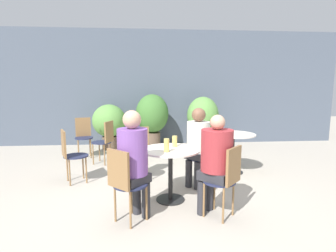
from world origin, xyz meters
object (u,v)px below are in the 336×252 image
object	(u,v)px
bistro_chair_1	(226,176)
cafe_table_far	(233,142)
bistro_chair_0	(124,179)
bistro_chair_4	(105,138)
bistro_chair_6	(139,148)
bistro_chair_3	(84,133)
potted_plant_2	(203,119)
bistro_chair_2	(202,152)
seated_person_1	(216,157)
potted_plant_1	(152,116)
cafe_table_near	(170,160)
bistro_chair_5	(70,151)
seated_person_0	(133,156)
beer_glass_1	(167,145)
beer_glass_0	(175,141)
seated_person_2	(198,141)
potted_plant_0	(109,122)

from	to	relation	value
bistro_chair_1	cafe_table_far	bearing A→B (deg)	-157.34
bistro_chair_0	bistro_chair_4	world-z (taller)	same
bistro_chair_6	bistro_chair_3	bearing A→B (deg)	128.58
bistro_chair_1	bistro_chair_6	distance (m)	1.81
bistro_chair_1	potted_plant_2	xyz separation A→B (m)	(0.50, 3.58, 0.22)
bistro_chair_2	bistro_chair_4	size ratio (longest dim) A/B	1.00
seated_person_1	potted_plant_1	xyz separation A→B (m)	(-0.65, 3.62, 0.10)
potted_plant_2	bistro_chair_2	bearing A→B (deg)	-102.15
seated_person_1	bistro_chair_4	bearing A→B (deg)	-101.19
cafe_table_near	bistro_chair_4	size ratio (longest dim) A/B	0.91
bistro_chair_5	seated_person_0	size ratio (longest dim) A/B	0.68
bistro_chair_6	bistro_chair_4	bearing A→B (deg)	126.55
bistro_chair_6	seated_person_0	xyz separation A→B (m)	(-0.02, -1.42, 0.23)
cafe_table_near	bistro_chair_6	world-z (taller)	bistro_chair_6
bistro_chair_5	beer_glass_1	world-z (taller)	beer_glass_1
seated_person_1	beer_glass_0	distance (m)	0.73
bistro_chair_0	seated_person_2	xyz separation A→B (m)	(1.01, 1.07, 0.20)
seated_person_1	potted_plant_0	bearing A→B (deg)	-110.92
bistro_chair_6	seated_person_1	world-z (taller)	seated_person_1
bistro_chair_0	seated_person_0	bearing A→B (deg)	-90.00
seated_person_0	bistro_chair_3	bearing A→B (deg)	-23.55
seated_person_1	potted_plant_1	world-z (taller)	potted_plant_1
potted_plant_2	beer_glass_1	bearing A→B (deg)	-109.80
cafe_table_near	bistro_chair_3	xyz separation A→B (m)	(-1.69, 2.42, -0.04)
potted_plant_1	potted_plant_2	size ratio (longest dim) A/B	1.05
beer_glass_1	potted_plant_1	distance (m)	3.31
potted_plant_2	seated_person_2	bearing A→B (deg)	-103.76
bistro_chair_1	bistro_chair_5	size ratio (longest dim) A/B	1.00
bistro_chair_6	cafe_table_far	bearing A→B (deg)	3.50
bistro_chair_1	beer_glass_1	world-z (taller)	beer_glass_1
cafe_table_near	cafe_table_far	world-z (taller)	same
bistro_chair_0	potted_plant_1	world-z (taller)	potted_plant_1
bistro_chair_2	seated_person_1	distance (m)	1.06
bistro_chair_2	beer_glass_0	size ratio (longest dim) A/B	5.71
cafe_table_far	potted_plant_2	size ratio (longest dim) A/B	0.60
seated_person_2	potted_plant_2	xyz separation A→B (m)	(0.62, 2.54, 0.02)
bistro_chair_5	bistro_chair_6	bearing A→B (deg)	-105.28
bistro_chair_0	potted_plant_0	size ratio (longest dim) A/B	0.77
bistro_chair_0	seated_person_1	world-z (taller)	seated_person_1
bistro_chair_0	cafe_table_near	bearing A→B (deg)	-90.00
cafe_table_near	beer_glass_0	distance (m)	0.28
bistro_chair_1	bistro_chair_3	xyz separation A→B (m)	(-2.27, 2.97, 0.00)
bistro_chair_3	seated_person_1	world-z (taller)	seated_person_1
cafe_table_far	bistro_chair_0	world-z (taller)	bistro_chair_0
seated_person_1	potted_plant_0	distance (m)	3.96
beer_glass_1	potted_plant_0	xyz separation A→B (m)	(-1.17, 3.27, -0.12)
seated_person_1	seated_person_2	world-z (taller)	seated_person_2
potted_plant_0	seated_person_0	bearing A→B (deg)	-77.92
seated_person_0	bistro_chair_1	bearing A→B (deg)	-140.44
bistro_chair_3	beer_glass_0	world-z (taller)	bistro_chair_3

